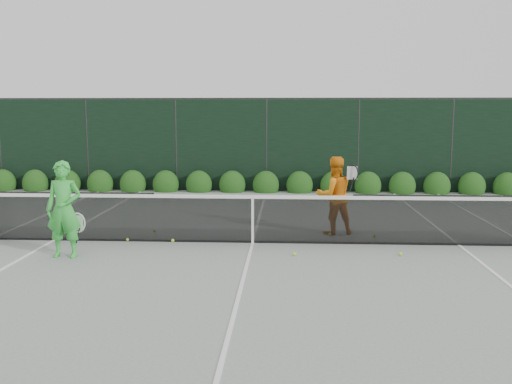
{
  "coord_description": "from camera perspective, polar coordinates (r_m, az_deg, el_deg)",
  "views": [
    {
      "loc": [
        0.68,
        -11.26,
        2.68
      ],
      "look_at": [
        0.05,
        0.3,
        1.0
      ],
      "focal_mm": 40.0,
      "sensor_mm": 36.0,
      "label": 1
    }
  ],
  "objects": [
    {
      "name": "ground",
      "position": [
        11.59,
        -0.34,
        -5.11
      ],
      "size": [
        80.0,
        80.0,
        0.0
      ],
      "primitive_type": "plane",
      "color": "gray",
      "rests_on": "ground"
    },
    {
      "name": "tennis_net",
      "position": [
        11.48,
        -0.46,
        -2.53
      ],
      "size": [
        12.9,
        0.1,
        1.07
      ],
      "color": "#113318",
      "rests_on": "ground"
    },
    {
      "name": "player_woman",
      "position": [
        10.9,
        -18.65,
        -1.66
      ],
      "size": [
        0.68,
        0.43,
        1.77
      ],
      "rotation": [
        0.0,
        0.0,
        0.01
      ],
      "color": "green",
      "rests_on": "ground"
    },
    {
      "name": "player_man",
      "position": [
        12.41,
        7.83,
        -0.33
      ],
      "size": [
        0.96,
        0.83,
        1.68
      ],
      "rotation": [
        0.0,
        0.0,
        3.4
      ],
      "color": "orange",
      "rests_on": "ground"
    },
    {
      "name": "court_lines",
      "position": [
        11.59,
        -0.34,
        -5.08
      ],
      "size": [
        11.03,
        23.83,
        0.01
      ],
      "color": "white",
      "rests_on": "ground"
    },
    {
      "name": "windscreen_fence",
      "position": [
        8.65,
        -1.42,
        0.52
      ],
      "size": [
        32.0,
        21.07,
        3.06
      ],
      "color": "black",
      "rests_on": "ground"
    },
    {
      "name": "hedge_row",
      "position": [
        18.58,
        0.99,
        0.69
      ],
      "size": [
        31.66,
        0.65,
        0.94
      ],
      "color": "#153D10",
      "rests_on": "ground"
    },
    {
      "name": "tennis_balls",
      "position": [
        11.63,
        0.62,
        -4.89
      ],
      "size": [
        5.43,
        1.96,
        0.07
      ],
      "color": "#C1E633",
      "rests_on": "ground"
    }
  ]
}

